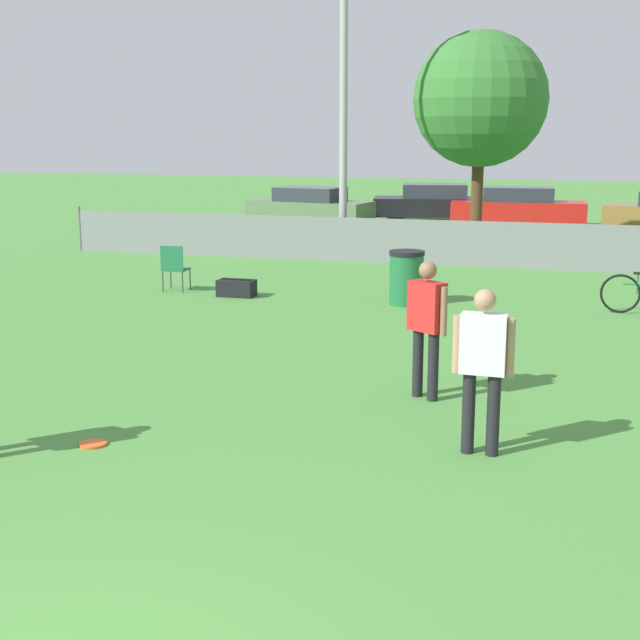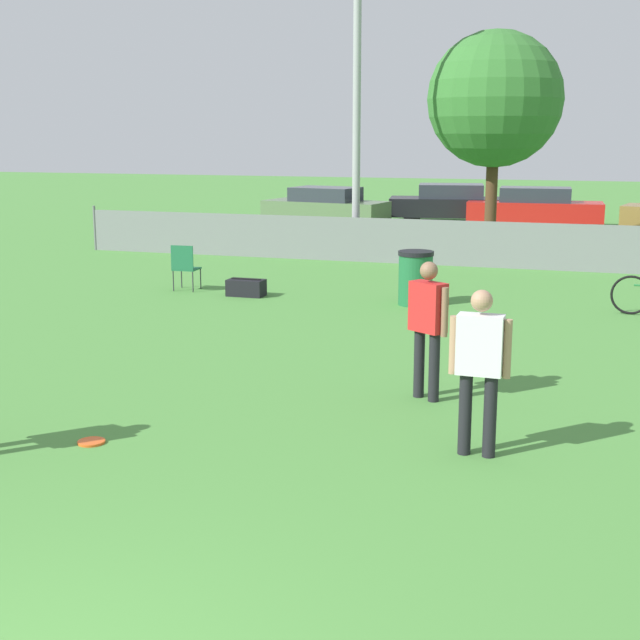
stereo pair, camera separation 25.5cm
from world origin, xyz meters
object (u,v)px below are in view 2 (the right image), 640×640
(gear_bag_sideline, at_px, (246,288))
(tree_near_pole, at_px, (495,100))
(player_receiver_white, at_px, (480,360))
(parked_car_red, at_px, (535,207))
(trash_bin, at_px, (415,278))
(light_pole, at_px, (357,58))
(frisbee_disc, at_px, (91,442))
(parked_car_dark, at_px, (451,203))
(parked_car_olive, at_px, (326,206))
(folding_chair_sideline, at_px, (185,265))
(player_defender_red, at_px, (428,320))

(gear_bag_sideline, bearing_deg, tree_near_pole, 67.30)
(player_receiver_white, relative_size, parked_car_red, 0.36)
(trash_bin, bearing_deg, light_pole, 115.57)
(frisbee_disc, relative_size, parked_car_dark, 0.06)
(parked_car_olive, xyz_separation_m, parked_car_dark, (3.99, 2.39, 0.03))
(player_receiver_white, xyz_separation_m, parked_car_red, (-1.31, 23.04, -0.33))
(folding_chair_sideline, bearing_deg, player_receiver_white, 128.55)
(player_defender_red, xyz_separation_m, parked_car_red, (-0.45, 21.30, -0.33))
(trash_bin, distance_m, parked_car_red, 15.44)
(tree_near_pole, height_order, player_receiver_white, tree_near_pole)
(gear_bag_sideline, bearing_deg, player_defender_red, -50.66)
(tree_near_pole, bearing_deg, light_pole, -137.90)
(light_pole, distance_m, parked_car_olive, 9.56)
(parked_car_olive, xyz_separation_m, parked_car_red, (7.01, 1.72, 0.01))
(player_defender_red, distance_m, folding_chair_sideline, 8.57)
(tree_near_pole, xyz_separation_m, parked_car_red, (0.65, 6.82, -3.37))
(player_defender_red, distance_m, trash_bin, 6.07)
(tree_near_pole, bearing_deg, folding_chair_sideline, -120.61)
(frisbee_disc, bearing_deg, player_defender_red, 41.15)
(player_defender_red, xyz_separation_m, folding_chair_sideline, (-6.15, 5.96, -0.45))
(frisbee_disc, bearing_deg, tree_near_pole, 83.71)
(light_pole, bearing_deg, player_receiver_white, -69.55)
(tree_near_pole, distance_m, folding_chair_sideline, 10.50)
(folding_chair_sideline, xyz_separation_m, parked_car_olive, (-1.31, 13.63, 0.12))
(tree_near_pole, bearing_deg, parked_car_red, 84.53)
(tree_near_pole, distance_m, player_receiver_white, 16.62)
(player_receiver_white, xyz_separation_m, player_defender_red, (-0.85, 1.74, 0.00))
(folding_chair_sideline, bearing_deg, gear_bag_sideline, 169.42)
(light_pole, distance_m, parked_car_red, 11.15)
(trash_bin, bearing_deg, gear_bag_sideline, -178.21)
(player_defender_red, bearing_deg, folding_chair_sideline, 168.03)
(frisbee_disc, relative_size, parked_car_red, 0.06)
(player_defender_red, height_order, frisbee_disc, player_defender_red)
(tree_near_pole, distance_m, gear_bag_sideline, 10.18)
(folding_chair_sideline, height_order, parked_car_olive, parked_car_olive)
(gear_bag_sideline, xyz_separation_m, parked_car_red, (4.29, 15.51, 0.49))
(folding_chair_sideline, xyz_separation_m, gear_bag_sideline, (1.41, -0.17, -0.36))
(tree_near_pole, distance_m, player_defender_red, 14.84)
(tree_near_pole, relative_size, parked_car_red, 1.26)
(light_pole, height_order, tree_near_pole, light_pole)
(trash_bin, relative_size, parked_car_olive, 0.23)
(player_defender_red, distance_m, parked_car_dark, 22.25)
(light_pole, distance_m, player_receiver_white, 14.91)
(folding_chair_sideline, height_order, gear_bag_sideline, folding_chair_sideline)
(parked_car_red, bearing_deg, light_pole, -115.03)
(frisbee_disc, xyz_separation_m, parked_car_olive, (-4.47, 22.20, 0.63))
(folding_chair_sideline, xyz_separation_m, trash_bin, (4.77, -0.06, -0.02))
(light_pole, xyz_separation_m, frisbee_disc, (1.17, -14.33, -4.95))
(parked_car_olive, bearing_deg, tree_near_pole, -30.12)
(parked_car_olive, bearing_deg, player_receiver_white, -60.04)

